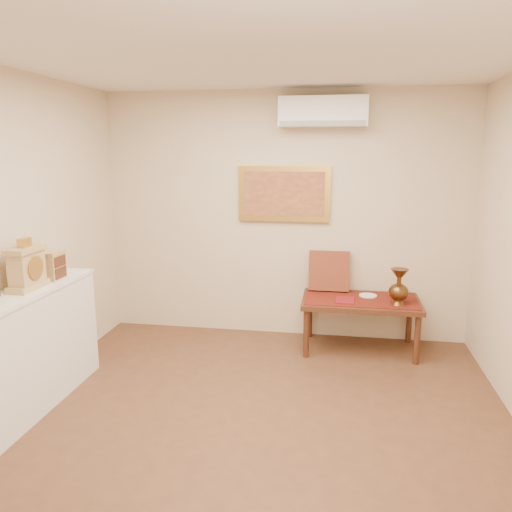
% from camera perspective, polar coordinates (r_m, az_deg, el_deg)
% --- Properties ---
extents(floor, '(4.50, 4.50, 0.00)m').
position_cam_1_polar(floor, '(3.84, -0.95, -20.38)').
color(floor, brown).
rests_on(floor, ground).
extents(ceiling, '(4.50, 4.50, 0.00)m').
position_cam_1_polar(ceiling, '(3.32, -1.12, 23.15)').
color(ceiling, silver).
rests_on(ceiling, ground).
extents(wall_back, '(4.00, 0.02, 2.70)m').
position_cam_1_polar(wall_back, '(5.52, 3.23, 4.54)').
color(wall_back, beige).
rests_on(wall_back, ground).
extents(wall_front, '(4.00, 0.02, 2.70)m').
position_cam_1_polar(wall_front, '(1.32, -20.43, -20.97)').
color(wall_front, beige).
rests_on(wall_front, ground).
extents(table_cloth, '(1.14, 0.59, 0.01)m').
position_cam_1_polar(table_cloth, '(5.30, 11.89, -4.82)').
color(table_cloth, '#621A10').
rests_on(table_cloth, low_table).
extents(brass_urn_tall, '(0.20, 0.20, 0.44)m').
position_cam_1_polar(brass_urn_tall, '(5.13, 16.03, -2.96)').
color(brass_urn_tall, brown).
rests_on(brass_urn_tall, table_cloth).
extents(plate, '(0.19, 0.19, 0.01)m').
position_cam_1_polar(plate, '(5.40, 12.68, -4.43)').
color(plate, white).
rests_on(plate, table_cloth).
extents(menu, '(0.19, 0.26, 0.01)m').
position_cam_1_polar(menu, '(5.19, 10.14, -4.99)').
color(menu, maroon).
rests_on(menu, table_cloth).
extents(cushion, '(0.44, 0.19, 0.45)m').
position_cam_1_polar(cushion, '(5.50, 8.35, -1.68)').
color(cushion, '#591115').
rests_on(cushion, table_cloth).
extents(display_ledge, '(0.37, 2.02, 0.98)m').
position_cam_1_polar(display_ledge, '(4.30, -26.10, -10.67)').
color(display_ledge, silver).
rests_on(display_ledge, floor).
extents(mantel_clock, '(0.17, 0.36, 0.41)m').
position_cam_1_polar(mantel_clock, '(4.32, -24.70, -1.21)').
color(mantel_clock, tan).
rests_on(mantel_clock, display_ledge).
extents(wooden_chest, '(0.16, 0.21, 0.24)m').
position_cam_1_polar(wooden_chest, '(4.59, -22.27, -0.97)').
color(wooden_chest, tan).
rests_on(wooden_chest, display_ledge).
extents(low_table, '(1.20, 0.70, 0.55)m').
position_cam_1_polar(low_table, '(5.32, 11.86, -5.53)').
color(low_table, '#4C2516').
rests_on(low_table, floor).
extents(painting, '(1.00, 0.06, 0.60)m').
position_cam_1_polar(painting, '(5.47, 3.23, 7.10)').
color(painting, '#BC903C').
rests_on(painting, wall_back).
extents(ac_unit, '(0.90, 0.25, 0.30)m').
position_cam_1_polar(ac_unit, '(5.33, 7.66, 16.02)').
color(ac_unit, white).
rests_on(ac_unit, wall_back).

